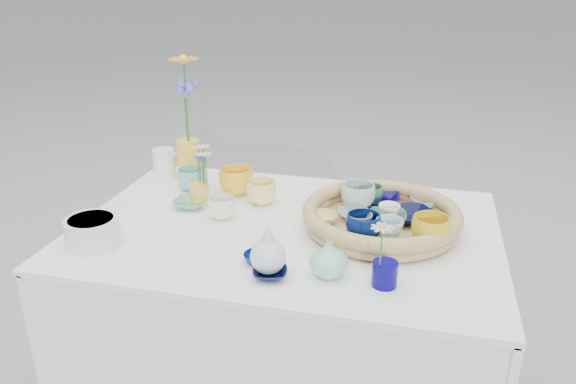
# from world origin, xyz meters

# --- Properties ---
(wicker_tray) EXTENTS (0.47, 0.47, 0.08)m
(wicker_tray) POSITION_xyz_m (0.28, 0.05, 0.80)
(wicker_tray) COLOR #987549
(wicker_tray) RESTS_ON display_table
(tray_ceramic_0) EXTENTS (0.16, 0.16, 0.04)m
(tray_ceramic_0) POSITION_xyz_m (0.25, 0.19, 0.80)
(tray_ceramic_0) COLOR #080042
(tray_ceramic_0) RESTS_ON wicker_tray
(tray_ceramic_1) EXTENTS (0.18, 0.18, 0.03)m
(tray_ceramic_1) POSITION_xyz_m (0.36, 0.09, 0.80)
(tray_ceramic_1) COLOR black
(tray_ceramic_1) RESTS_ON wicker_tray
(tray_ceramic_2) EXTENTS (0.11, 0.11, 0.09)m
(tray_ceramic_2) POSITION_xyz_m (0.42, -0.06, 0.83)
(tray_ceramic_2) COLOR gold
(tray_ceramic_2) RESTS_ON wicker_tray
(tray_ceramic_3) EXTENTS (0.12, 0.12, 0.03)m
(tray_ceramic_3) POSITION_xyz_m (0.30, 0.07, 0.80)
(tray_ceramic_3) COLOR #2F6D49
(tray_ceramic_3) RESTS_ON wicker_tray
(tray_ceramic_4) EXTENTS (0.10, 0.10, 0.07)m
(tray_ceramic_4) POSITION_xyz_m (0.22, -0.05, 0.82)
(tray_ceramic_4) COLOR gray
(tray_ceramic_4) RESTS_ON wicker_tray
(tray_ceramic_5) EXTENTS (0.13, 0.13, 0.02)m
(tray_ceramic_5) POSITION_xyz_m (0.20, 0.07, 0.79)
(tray_ceramic_5) COLOR #8BC0BA
(tray_ceramic_5) RESTS_ON wicker_tray
(tray_ceramic_6) EXTENTS (0.13, 0.13, 0.09)m
(tray_ceramic_6) POSITION_xyz_m (0.20, 0.14, 0.83)
(tray_ceramic_6) COLOR silver
(tray_ceramic_6) RESTS_ON wicker_tray
(tray_ceramic_7) EXTENTS (0.07, 0.07, 0.06)m
(tray_ceramic_7) POSITION_xyz_m (0.30, 0.06, 0.81)
(tray_ceramic_7) COLOR white
(tray_ceramic_7) RESTS_ON wicker_tray
(tray_ceramic_8) EXTENTS (0.12, 0.12, 0.03)m
(tray_ceramic_8) POSITION_xyz_m (0.40, 0.22, 0.80)
(tray_ceramic_8) COLOR #9BC8E8
(tray_ceramic_8) RESTS_ON wicker_tray
(tray_ceramic_9) EXTENTS (0.13, 0.13, 0.08)m
(tray_ceramic_9) POSITION_xyz_m (0.24, -0.07, 0.82)
(tray_ceramic_9) COLOR #05144A
(tray_ceramic_9) RESTS_ON wicker_tray
(tray_ceramic_10) EXTENTS (0.09, 0.09, 0.03)m
(tray_ceramic_10) POSITION_xyz_m (0.11, 0.01, 0.80)
(tray_ceramic_10) COLOR #D8D66F
(tray_ceramic_10) RESTS_ON wicker_tray
(tray_ceramic_11) EXTENTS (0.10, 0.10, 0.07)m
(tray_ceramic_11) POSITION_xyz_m (0.31, -0.07, 0.82)
(tray_ceramic_11) COLOR #98CCC4
(tray_ceramic_11) RESTS_ON wicker_tray
(tray_ceramic_12) EXTENTS (0.09, 0.09, 0.06)m
(tray_ceramic_12) POSITION_xyz_m (0.23, 0.19, 0.81)
(tray_ceramic_12) COLOR #336E3D
(tray_ceramic_12) RESTS_ON wicker_tray
(loose_ceramic_0) EXTENTS (0.12, 0.12, 0.09)m
(loose_ceramic_0) POSITION_xyz_m (-0.23, 0.21, 0.81)
(loose_ceramic_0) COLOR yellow
(loose_ceramic_0) RESTS_ON display_table
(loose_ceramic_1) EXTENTS (0.13, 0.13, 0.08)m
(loose_ceramic_1) POSITION_xyz_m (-0.12, 0.15, 0.80)
(loose_ceramic_1) COLOR #F6E584
(loose_ceramic_1) RESTS_ON display_table
(loose_ceramic_2) EXTENTS (0.11, 0.11, 0.03)m
(loose_ceramic_2) POSITION_xyz_m (-0.34, 0.07, 0.78)
(loose_ceramic_2) COLOR #5BA782
(loose_ceramic_2) RESTS_ON display_table
(loose_ceramic_3) EXTENTS (0.09, 0.09, 0.07)m
(loose_ceramic_3) POSITION_xyz_m (-0.21, 0.01, 0.80)
(loose_ceramic_3) COLOR silver
(loose_ceramic_3) RESTS_ON display_table
(loose_ceramic_4) EXTENTS (0.09, 0.09, 0.02)m
(loose_ceramic_4) POSITION_xyz_m (-0.02, -0.23, 0.78)
(loose_ceramic_4) COLOR navy
(loose_ceramic_4) RESTS_ON display_table
(loose_ceramic_5) EXTENTS (0.12, 0.12, 0.08)m
(loose_ceramic_5) POSITION_xyz_m (-0.40, 0.21, 0.80)
(loose_ceramic_5) COLOR #75B8B0
(loose_ceramic_5) RESTS_ON display_table
(loose_ceramic_6) EXTENTS (0.11, 0.11, 0.02)m
(loose_ceramic_6) POSITION_xyz_m (0.03, -0.30, 0.78)
(loose_ceramic_6) COLOR black
(loose_ceramic_6) RESTS_ON display_table
(fluted_bowl) EXTENTS (0.18, 0.18, 0.08)m
(fluted_bowl) POSITION_xyz_m (-0.51, -0.24, 0.80)
(fluted_bowl) COLOR silver
(fluted_bowl) RESTS_ON display_table
(bud_vase_paleblue) EXTENTS (0.12, 0.12, 0.14)m
(bud_vase_paleblue) POSITION_xyz_m (0.02, -0.28, 0.84)
(bud_vase_paleblue) COLOR silver
(bud_vase_paleblue) RESTS_ON display_table
(bud_vase_seafoam) EXTENTS (0.12, 0.12, 0.10)m
(bud_vase_seafoam) POSITION_xyz_m (0.17, -0.25, 0.82)
(bud_vase_seafoam) COLOR #86CEB0
(bud_vase_seafoam) RESTS_ON display_table
(bud_vase_cobalt) EXTENTS (0.08, 0.08, 0.06)m
(bud_vase_cobalt) POSITION_xyz_m (0.32, -0.27, 0.80)
(bud_vase_cobalt) COLOR #06005D
(bud_vase_cobalt) RESTS_ON display_table
(single_daisy) EXTENTS (0.07, 0.07, 0.12)m
(single_daisy) POSITION_xyz_m (0.30, -0.28, 0.88)
(single_daisy) COLOR silver
(single_daisy) RESTS_ON bud_vase_cobalt
(tall_vase_yellow) EXTENTS (0.08, 0.08, 0.15)m
(tall_vase_yellow) POSITION_xyz_m (-0.44, 0.30, 0.84)
(tall_vase_yellow) COLOR yellow
(tall_vase_yellow) RESTS_ON display_table
(gerbera) EXTENTS (0.15, 0.15, 0.31)m
(gerbera) POSITION_xyz_m (-0.43, 0.29, 1.06)
(gerbera) COLOR orange
(gerbera) RESTS_ON tall_vase_yellow
(hydrangea) EXTENTS (0.10, 0.10, 0.27)m
(hydrangea) POSITION_xyz_m (-0.44, 0.30, 1.01)
(hydrangea) COLOR #5960CC
(hydrangea) RESTS_ON tall_vase_yellow
(white_pitcher) EXTENTS (0.13, 0.11, 0.11)m
(white_pitcher) POSITION_xyz_m (-0.54, 0.29, 0.82)
(white_pitcher) COLOR white
(white_pitcher) RESTS_ON display_table
(daisy_cup) EXTENTS (0.07, 0.07, 0.07)m
(daisy_cup) POSITION_xyz_m (-0.32, 0.10, 0.80)
(daisy_cup) COLOR #FBB848
(daisy_cup) RESTS_ON display_table
(daisy_posy) EXTENTS (0.08, 0.08, 0.13)m
(daisy_posy) POSITION_xyz_m (-0.32, 0.11, 0.90)
(daisy_posy) COLOR silver
(daisy_posy) RESTS_ON daisy_cup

